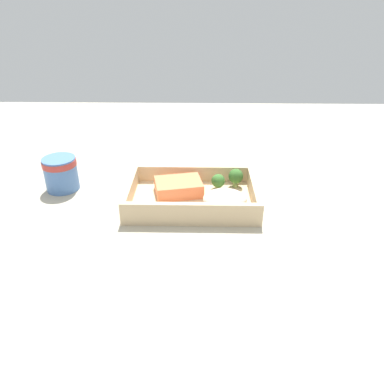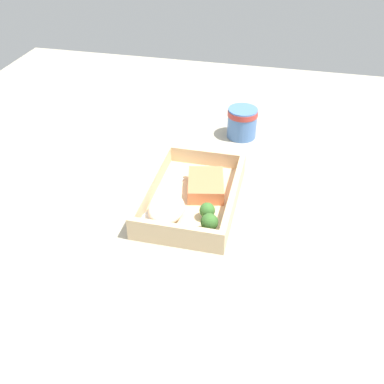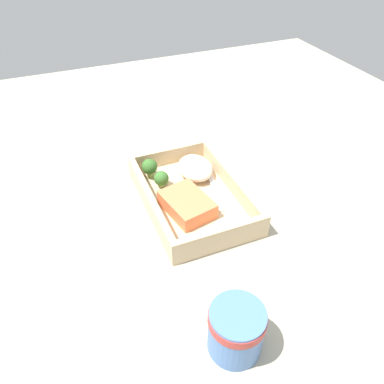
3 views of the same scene
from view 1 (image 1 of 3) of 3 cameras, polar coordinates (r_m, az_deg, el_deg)
name	(u,v)px [view 1 (image 1 of 3)]	position (r cm, az deg, el deg)	size (l,w,h in cm)	color
ground_plane	(192,207)	(82.00, 0.00, -2.27)	(160.00, 160.00, 2.00)	#A09985
takeout_tray	(192,200)	(81.19, 0.00, -1.30)	(27.79, 18.29, 1.20)	#D0B389
tray_rim	(192,191)	(80.00, 0.00, 0.20)	(27.79, 18.29, 3.64)	#D0B389
salmon_fillet	(179,187)	(82.24, -2.06, 0.77)	(10.01, 7.31, 2.99)	#EE794B
mashed_potatoes	(225,199)	(77.13, 5.02, -1.10)	(9.03, 7.00, 3.63)	silver
broccoli_floret_1	(236,177)	(85.05, 6.70, 2.34)	(3.31, 3.31, 4.28)	#809754
broccoli_floret_2	(218,181)	(83.91, 4.01, 1.67)	(3.05, 3.05, 3.55)	#83AA63
fork	(206,211)	(75.90, 2.15, -2.93)	(15.79, 4.98, 0.44)	silver
paper_cup	(61,172)	(90.41, -19.38, 2.90)	(7.61, 7.61, 7.71)	#4A74B5
receipt_slip	(216,163)	(100.40, 3.67, 4.50)	(9.06, 14.16, 0.24)	white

